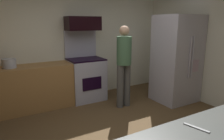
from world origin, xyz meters
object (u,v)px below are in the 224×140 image
oven_range (86,77)px  refrigerator (176,59)px  stock_pot (9,63)px  microwave (83,24)px  person_cook (124,63)px

oven_range → refrigerator: size_ratio=0.83×
oven_range → stock_pot: bearing=179.8°
microwave → stock_pot: size_ratio=2.88×
microwave → refrigerator: refrigerator is taller
refrigerator → stock_pot: refrigerator is taller
oven_range → person_cook: bearing=-57.6°
microwave → refrigerator: bearing=-33.7°
refrigerator → person_cook: refrigerator is taller
refrigerator → stock_pot: 3.43m
oven_range → refrigerator: 2.07m
oven_range → microwave: size_ratio=2.11×
microwave → person_cook: (0.51, -0.88, -0.77)m
person_cook → stock_pot: person_cook is taller
person_cook → oven_range: bearing=122.4°
microwave → oven_range: bearing=-90.0°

